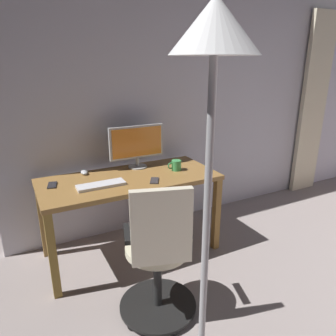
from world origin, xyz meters
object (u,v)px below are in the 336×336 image
Objects in this scene: office_chair at (159,259)px; floor_lamp at (212,99)px; computer_mouse at (84,172)px; computer_monitor at (137,144)px; cell_phone_face_up at (52,185)px; desk at (130,187)px; computer_keyboard at (101,185)px; mug_coffee at (176,165)px; cell_phone_by_monitor at (154,181)px.

floor_lamp is at bearing -83.10° from office_chair.
computer_mouse is at bearing -87.33° from floor_lamp.
computer_monitor is 0.28× the size of floor_lamp.
cell_phone_face_up is 1.91m from floor_lamp.
computer_keyboard is (0.28, 0.10, 0.10)m from desk.
mug_coffee is at bearing -114.65° from floor_lamp.
cell_phone_face_up is (0.51, -0.96, 0.29)m from office_chair.
computer_mouse reaches higher than computer_keyboard.
desk is 10.82× the size of cell_phone_by_monitor.
cell_phone_face_up reaches higher than desk.
desk is 0.26m from cell_phone_by_monitor.
mug_coffee is (-0.29, 0.25, -0.18)m from computer_monitor.
cell_phone_by_monitor is at bearing 137.69° from computer_mouse.
computer_mouse is at bearing -12.99° from cell_phone_by_monitor.
cell_phone_face_up is 1.06× the size of mug_coffee.
desk is at bearing -161.12° from computer_keyboard.
computer_monitor is 0.55m from computer_mouse.
computer_keyboard reaches higher than desk.
office_chair is 1.17m from computer_mouse.
computer_monitor is at bearing -144.16° from computer_keyboard.
cell_phone_face_up is at bearing 9.17° from cell_phone_by_monitor.
office_chair reaches higher than computer_mouse.
computer_monitor is at bearing -157.78° from cell_phone_face_up.
computer_monitor is 1.95m from floor_lamp.
cell_phone_face_up is (0.36, -0.20, -0.01)m from computer_keyboard.
computer_monitor is 5.39× the size of computer_mouse.
desk is at bearing -2.62° from mug_coffee.
desk is 0.88m from office_chair.
computer_monitor is at bearing -41.26° from mug_coffee.
mug_coffee is (-0.58, -0.83, 0.33)m from office_chair.
computer_monitor reaches higher than cell_phone_by_monitor.
computer_keyboard is 2.73× the size of cell_phone_face_up.
cell_phone_by_monitor is at bearing -106.50° from floor_lamp.
mug_coffee reaches higher than cell_phone_face_up.
cell_phone_by_monitor is at bearing 168.21° from computer_keyboard.
mug_coffee is at bearing -173.21° from cell_phone_face_up.
computer_mouse is at bearing 117.85° from office_chair.
mug_coffee reaches higher than cell_phone_by_monitor.
cell_phone_by_monitor is (0.01, 0.42, -0.23)m from computer_monitor.
office_chair is at bearing 100.83° from computer_mouse.
desk is at bearing 142.37° from computer_mouse.
floor_lamp reaches higher than desk.
computer_keyboard is (0.16, -0.76, 0.29)m from office_chair.
cell_phone_by_monitor is at bearing 88.01° from computer_monitor.
computer_keyboard is 0.75m from mug_coffee.
mug_coffee reaches higher than computer_mouse.
computer_mouse reaches higher than desk.
computer_monitor is 3.95× the size of mug_coffee.
computer_monitor reaches higher than cell_phone_face_up.
cell_phone_face_up is 0.85m from cell_phone_by_monitor.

